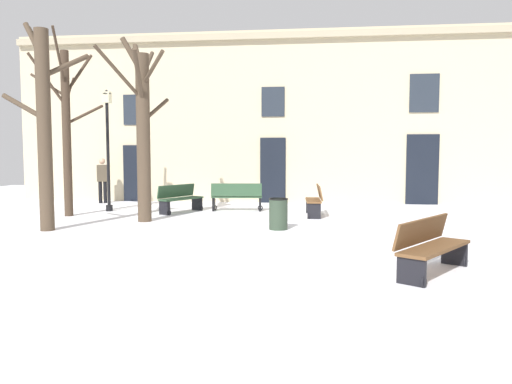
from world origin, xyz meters
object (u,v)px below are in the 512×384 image
object	(u,v)px
tree_right_of_center	(44,124)
bench_far_corner	(237,197)
tree_center	(143,125)
streetlamp	(108,138)
bench_back_to_back_right	(315,200)
tree_near_facade	(66,126)
bench_by_litter_bin	(431,246)
bench_facing_shops	(180,198)
person_strolling	(102,178)
litter_bin	(278,214)

from	to	relation	value
tree_right_of_center	bench_far_corner	size ratio (longest dim) A/B	2.98
tree_center	streetlamp	distance (m)	2.97
tree_right_of_center	bench_back_to_back_right	distance (m)	7.78
tree_near_facade	bench_back_to_back_right	size ratio (longest dim) A/B	3.41
streetlamp	bench_by_litter_bin	size ratio (longest dim) A/B	2.18
tree_center	tree_right_of_center	bearing A→B (deg)	-134.82
tree_near_facade	bench_far_corner	size ratio (longest dim) A/B	3.16
tree_near_facade	tree_right_of_center	world-z (taller)	tree_near_facade
tree_near_facade	bench_far_corner	xyz separation A→B (m)	(4.88, 1.84, -2.25)
streetlamp	bench_by_litter_bin	world-z (taller)	streetlamp
tree_center	bench_by_litter_bin	world-z (taller)	tree_center
bench_by_litter_bin	tree_near_facade	bearing A→B (deg)	91.16
bench_facing_shops	bench_by_litter_bin	xyz separation A→B (m)	(6.11, -7.38, -0.01)
bench_back_to_back_right	person_strolling	world-z (taller)	person_strolling
tree_center	bench_back_to_back_right	distance (m)	5.51
litter_bin	bench_by_litter_bin	bearing A→B (deg)	-57.20
tree_right_of_center	tree_center	bearing A→B (deg)	45.18
streetlamp	bench_back_to_back_right	bearing A→B (deg)	-3.87
bench_back_to_back_right	bench_by_litter_bin	world-z (taller)	bench_back_to_back_right
litter_bin	bench_back_to_back_right	size ratio (longest dim) A/B	0.49
bench_facing_shops	bench_back_to_back_right	bearing A→B (deg)	-67.45
tree_near_facade	person_strolling	bearing A→B (deg)	99.10
streetlamp	tree_center	bearing A→B (deg)	-48.08
bench_back_to_back_right	bench_by_litter_bin	distance (m)	7.22
litter_bin	bench_far_corner	bearing A→B (deg)	113.56
bench_far_corner	person_strolling	size ratio (longest dim) A/B	1.00
tree_near_facade	tree_center	bearing A→B (deg)	-18.30
bench_far_corner	bench_back_to_back_right	world-z (taller)	bench_back_to_back_right
bench_by_litter_bin	person_strolling	bearing A→B (deg)	79.55
bench_facing_shops	tree_right_of_center	bearing A→B (deg)	178.08
tree_center	litter_bin	size ratio (longest dim) A/B	6.51
tree_center	tree_right_of_center	distance (m)	2.59
tree_near_facade	bench_facing_shops	world-z (taller)	tree_near_facade
tree_near_facade	bench_facing_shops	size ratio (longest dim) A/B	3.21
tree_center	bench_back_to_back_right	world-z (taller)	tree_center
tree_center	bench_by_litter_bin	bearing A→B (deg)	-38.73
tree_near_facade	tree_right_of_center	xyz separation A→B (m)	(0.86, -2.73, -0.12)
tree_center	bench_far_corner	xyz separation A→B (m)	(2.19, 2.73, -2.20)
streetlamp	person_strolling	size ratio (longest dim) A/B	2.30
tree_center	streetlamp	world-z (taller)	tree_center
streetlamp	person_strolling	distance (m)	3.15
tree_center	person_strolling	bearing A→B (deg)	125.22
bench_back_to_back_right	bench_by_litter_bin	xyz separation A→B (m)	(1.79, -6.99, -0.04)
tree_near_facade	streetlamp	size ratio (longest dim) A/B	1.37
tree_right_of_center	litter_bin	bearing A→B (deg)	8.01
streetlamp	bench_far_corner	world-z (taller)	streetlamp
litter_bin	person_strolling	xyz separation A→B (m)	(-7.13, 5.71, 0.56)
bench_facing_shops	tree_near_facade	bearing A→B (deg)	139.48
bench_facing_shops	litter_bin	bearing A→B (deg)	-105.39
bench_facing_shops	person_strolling	xyz separation A→B (m)	(-3.73, 2.53, 0.50)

